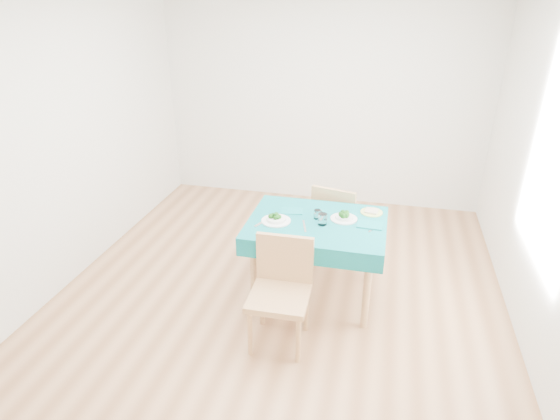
% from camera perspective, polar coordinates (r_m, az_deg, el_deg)
% --- Properties ---
extents(room_shell, '(4.02, 4.52, 2.73)m').
position_cam_1_polar(room_shell, '(3.77, 0.00, 6.84)').
color(room_shell, '#8E5F3B').
rests_on(room_shell, ground).
extents(table, '(1.15, 0.87, 0.76)m').
position_cam_1_polar(table, '(4.16, 4.35, -6.08)').
color(table, '#096065').
rests_on(table, ground).
extents(chair_near, '(0.46, 0.50, 1.12)m').
position_cam_1_polar(chair_near, '(3.54, -0.10, -8.79)').
color(chair_near, '#AF8152').
rests_on(chair_near, ground).
extents(chair_far, '(0.53, 0.56, 1.09)m').
position_cam_1_polar(chair_far, '(4.70, 7.25, -0.06)').
color(chair_far, '#AF8152').
rests_on(chair_far, ground).
extents(bowl_near, '(0.25, 0.25, 0.08)m').
position_cam_1_polar(bowl_near, '(3.95, -0.48, -0.91)').
color(bowl_near, white).
rests_on(bowl_near, table).
extents(bowl_far, '(0.23, 0.23, 0.07)m').
position_cam_1_polar(bowl_far, '(4.03, 7.82, -0.69)').
color(bowl_far, white).
rests_on(bowl_far, table).
extents(fork_near, '(0.10, 0.19, 0.00)m').
position_cam_1_polar(fork_near, '(3.95, -2.18, -1.51)').
color(fork_near, silver).
rests_on(fork_near, table).
extents(knife_near, '(0.07, 0.21, 0.00)m').
position_cam_1_polar(knife_near, '(3.89, 3.00, -1.97)').
color(knife_near, silver).
rests_on(knife_near, table).
extents(fork_far, '(0.09, 0.17, 0.00)m').
position_cam_1_polar(fork_far, '(4.08, 5.24, -0.68)').
color(fork_far, silver).
rests_on(fork_far, table).
extents(knife_far, '(0.11, 0.18, 0.00)m').
position_cam_1_polar(knife_far, '(3.94, 11.54, -2.15)').
color(knife_far, silver).
rests_on(knife_far, table).
extents(napkin_near, '(0.21, 0.16, 0.01)m').
position_cam_1_polar(napkin_near, '(4.14, 1.47, -0.12)').
color(napkin_near, '#0D6B6F').
rests_on(napkin_near, table).
extents(napkin_far, '(0.22, 0.16, 0.01)m').
position_cam_1_polar(napkin_far, '(3.97, 10.89, -1.79)').
color(napkin_far, '#0D6B6F').
rests_on(napkin_far, table).
extents(tumbler_center, '(0.06, 0.06, 0.08)m').
position_cam_1_polar(tumbler_center, '(4.02, 4.57, -0.52)').
color(tumbler_center, white).
rests_on(tumbler_center, table).
extents(tumbler_side, '(0.08, 0.08, 0.10)m').
position_cam_1_polar(tumbler_side, '(3.91, 5.20, -1.13)').
color(tumbler_side, white).
rests_on(tumbler_side, table).
extents(side_plate, '(0.19, 0.19, 0.01)m').
position_cam_1_polar(side_plate, '(4.20, 11.10, -0.27)').
color(side_plate, '#D2DF6C').
rests_on(side_plate, table).
extents(bread_slice, '(0.12, 0.12, 0.02)m').
position_cam_1_polar(bread_slice, '(4.19, 11.11, -0.11)').
color(bread_slice, beige).
rests_on(bread_slice, side_plate).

